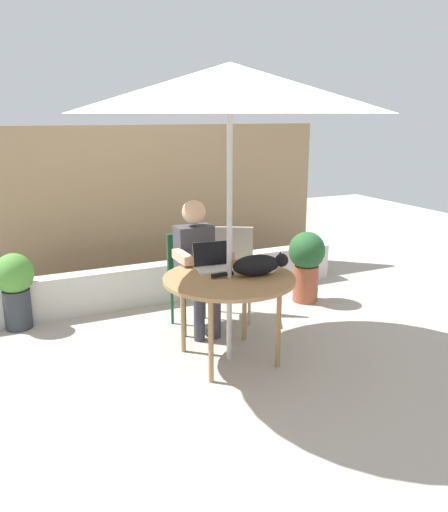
% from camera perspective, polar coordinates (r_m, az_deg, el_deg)
% --- Properties ---
extents(ground_plane, '(14.00, 14.00, 0.00)m').
position_cam_1_polar(ground_plane, '(4.47, 0.56, -11.14)').
color(ground_plane, '#ADA399').
extents(fence_back, '(4.62, 0.08, 1.87)m').
position_cam_1_polar(fence_back, '(6.32, -8.85, 5.47)').
color(fence_back, '#937756').
rests_on(fence_back, ground).
extents(planter_wall_low, '(4.16, 0.20, 0.43)m').
position_cam_1_polar(planter_wall_low, '(5.75, -6.30, -2.82)').
color(planter_wall_low, beige).
rests_on(planter_wall_low, ground).
extents(patio_table, '(1.07, 1.07, 0.72)m').
position_cam_1_polar(patio_table, '(4.22, 0.58, -3.02)').
color(patio_table, '#9E754C').
rests_on(patio_table, ground).
extents(patio_umbrella, '(2.40, 2.40, 2.35)m').
position_cam_1_polar(patio_umbrella, '(4.01, 0.64, 17.82)').
color(patio_umbrella, '#B7B7BC').
rests_on(patio_umbrella, ground).
extents(chair_occupied, '(0.40, 0.40, 0.90)m').
position_cam_1_polar(chair_occupied, '(4.99, -3.61, -1.77)').
color(chair_occupied, '#194C2D').
rests_on(chair_occupied, ground).
extents(chair_empty, '(0.54, 0.54, 0.90)m').
position_cam_1_polar(chair_empty, '(5.22, 0.95, -0.99)').
color(chair_empty, '#B2A899').
rests_on(chair_empty, ground).
extents(person_seated, '(0.48, 0.48, 1.24)m').
position_cam_1_polar(person_seated, '(4.81, -2.95, -0.34)').
color(person_seated, '#3F3F47').
rests_on(person_seated, ground).
extents(laptop, '(0.33, 0.28, 0.21)m').
position_cam_1_polar(laptop, '(4.43, -1.30, -0.55)').
color(laptop, silver).
rests_on(laptop, patio_table).
extents(cat, '(0.65, 0.23, 0.17)m').
position_cam_1_polar(cat, '(4.24, 3.84, -0.99)').
color(cat, black).
rests_on(cat, patio_table).
extents(potted_plant_near_fence, '(0.36, 0.36, 0.74)m').
position_cam_1_polar(potted_plant_near_fence, '(5.30, -21.83, -2.98)').
color(potted_plant_near_fence, '#33383D').
rests_on(potted_plant_near_fence, ground).
extents(potted_plant_by_chair, '(0.39, 0.39, 0.77)m').
position_cam_1_polar(potted_plant_by_chair, '(5.70, 8.98, -0.56)').
color(potted_plant_by_chair, '#9E5138').
rests_on(potted_plant_by_chair, ground).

